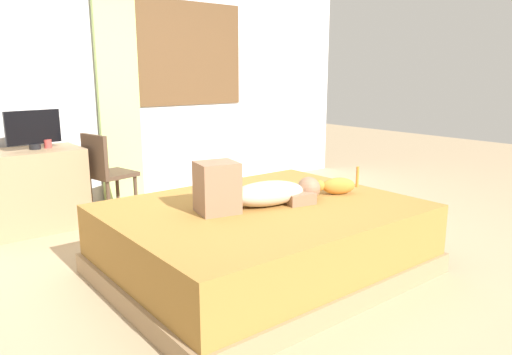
{
  "coord_description": "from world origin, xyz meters",
  "views": [
    {
      "loc": [
        -2.02,
        -2.54,
        1.41
      ],
      "look_at": [
        0.12,
        0.15,
        0.65
      ],
      "focal_mm": 33.27,
      "sensor_mm": 36.0,
      "label": 1
    }
  ],
  "objects": [
    {
      "name": "tv_monitor",
      "position": [
        -0.95,
        2.01,
        0.92
      ],
      "size": [
        0.48,
        0.1,
        0.35
      ],
      "color": "black",
      "rests_on": "desk"
    },
    {
      "name": "curtain_left",
      "position": [
        -0.02,
        2.29,
        1.32
      ],
      "size": [
        0.44,
        0.06,
        2.65
      ],
      "primitive_type": "cube",
      "color": "#ADCC75",
      "rests_on": "ground"
    },
    {
      "name": "ground_plane",
      "position": [
        0.0,
        0.0,
        0.0
      ],
      "size": [
        16.0,
        16.0,
        0.0
      ],
      "primitive_type": "plane",
      "color": "tan"
    },
    {
      "name": "back_wall_with_window",
      "position": [
        0.02,
        2.41,
        1.45
      ],
      "size": [
        6.4,
        0.14,
        2.9
      ],
      "color": "silver",
      "rests_on": "ground"
    },
    {
      "name": "cat",
      "position": [
        0.65,
        -0.17,
        0.57
      ],
      "size": [
        0.33,
        0.22,
        0.21
      ],
      "color": "#C67A2D",
      "rests_on": "bed"
    },
    {
      "name": "desk",
      "position": [
        -1.02,
        2.01,
        0.37
      ],
      "size": [
        0.9,
        0.56,
        0.74
      ],
      "color": "#997A56",
      "rests_on": "ground"
    },
    {
      "name": "chair_by_desk",
      "position": [
        -0.4,
        1.8,
        0.51
      ],
      "size": [
        0.45,
        0.45,
        0.86
      ],
      "color": "#4C3828",
      "rests_on": "ground"
    },
    {
      "name": "cup",
      "position": [
        -0.84,
        2.01,
        0.78
      ],
      "size": [
        0.07,
        0.07,
        0.08
      ],
      "primitive_type": "cylinder",
      "color": "#B23D38",
      "rests_on": "desk"
    },
    {
      "name": "bed",
      "position": [
        0.02,
        -0.05,
        0.25
      ],
      "size": [
        2.11,
        1.68,
        0.5
      ],
      "color": "#997A56",
      "rests_on": "ground"
    },
    {
      "name": "person_lying",
      "position": [
        -0.05,
        -0.06,
        0.62
      ],
      "size": [
        0.94,
        0.43,
        0.34
      ],
      "color": "#CCB299",
      "rests_on": "bed"
    }
  ]
}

